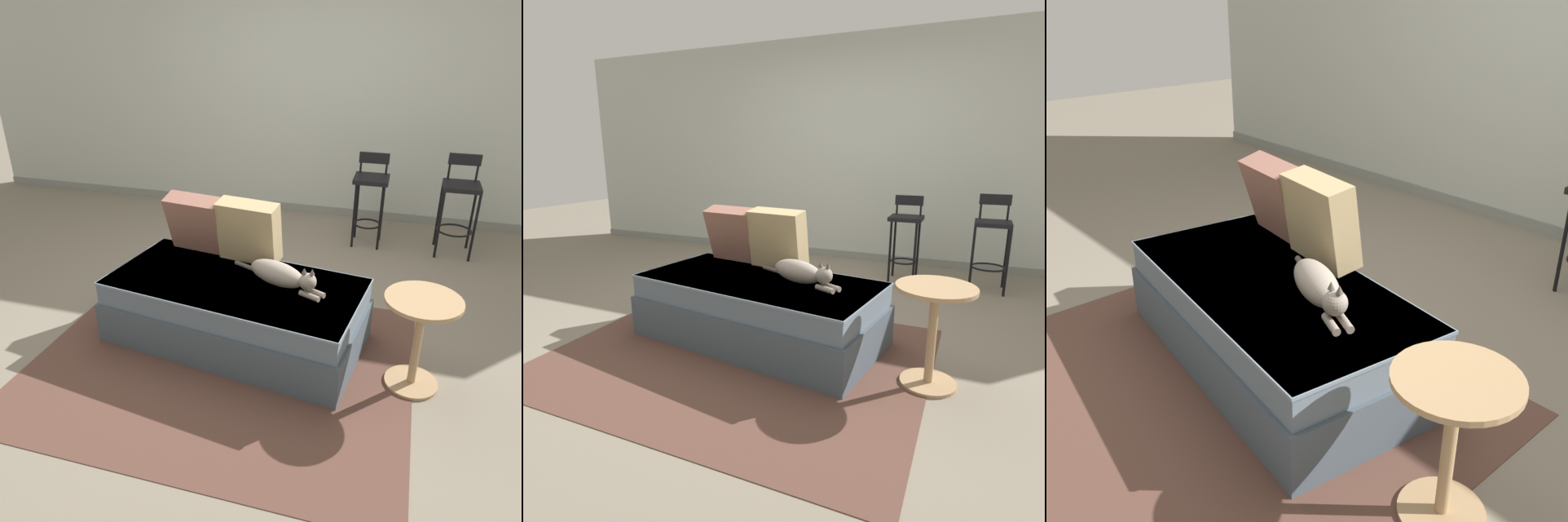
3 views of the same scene
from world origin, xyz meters
The scene contains 8 objects.
ground_plane centered at (0.00, 0.00, 0.00)m, with size 16.00×16.00×0.00m, color slate.
wall_baseboard_trim centered at (0.00, 2.20, 0.04)m, with size 8.00×0.02×0.09m, color gray.
area_rug centered at (0.00, -0.70, 0.00)m, with size 2.39×1.94×0.01m, color brown.
couch centered at (0.00, -0.40, 0.23)m, with size 1.80×1.07×0.45m.
throw_pillow_corner centered at (-0.42, -0.02, 0.67)m, with size 0.45×0.31×0.44m.
throw_pillow_middle centered at (0.00, -0.08, 0.68)m, with size 0.46×0.28×0.45m.
cat centered at (0.30, -0.37, 0.53)m, with size 0.69×0.38×0.19m.
side_table centered at (1.19, -0.57, 0.39)m, with size 0.44×0.44×0.60m.
Camera 3 is at (2.08, -2.01, 1.77)m, focal length 42.00 mm.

